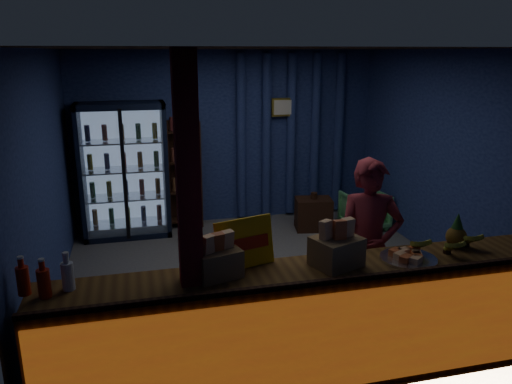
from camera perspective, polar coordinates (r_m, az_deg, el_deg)
The scene contains 18 objects.
ground at distance 6.00m, azimuth 0.91°, elevation -9.61°, with size 4.60×4.60×0.00m, color #515154.
room_walls at distance 5.51m, azimuth 0.98°, elevation 5.30°, with size 4.60×4.60×4.60m.
counter at distance 4.17m, azimuth 7.88°, elevation -14.54°, with size 4.40×0.57×0.99m.
support_post at distance 3.58m, azimuth -7.54°, elevation -5.13°, with size 0.16×0.16×2.60m, color maroon.
beverage_cooler at distance 7.34m, azimuth -14.80°, elevation 2.36°, with size 1.20×0.62×1.90m.
bottle_shelf at distance 7.54m, azimuth -8.25°, elevation 1.99°, with size 0.50×0.28×1.60m.
curtain_folds at distance 7.86m, azimuth 4.04°, elevation 6.44°, with size 1.74×0.14×2.50m.
framed_picture at distance 7.71m, azimuth 3.12°, elevation 9.65°, with size 0.36×0.04×0.28m.
shopkeeper at distance 4.73m, azimuth 12.70°, elevation -6.22°, with size 0.61×0.40×1.66m, color maroon.
green_chair at distance 7.65m, azimuth 12.30°, elevation -2.03°, with size 0.59×0.61×0.55m, color #5CB96A.
side_table at distance 7.48m, azimuth 6.58°, elevation -2.49°, with size 0.58×0.47×0.57m.
yellow_sign at distance 3.87m, azimuth -1.31°, elevation -5.86°, with size 0.49×0.22×0.39m.
soda_bottles at distance 3.77m, azimuth -22.97°, elevation -9.09°, with size 0.38×0.17×0.28m.
snack_box_left at distance 3.96m, azimuth 9.19°, elevation -6.48°, with size 0.43×0.40×0.38m.
snack_box_centre at distance 3.75m, azimuth -4.52°, elevation -7.80°, with size 0.39×0.35×0.35m.
pastry_tray at distance 4.22m, azimuth 17.03°, elevation -7.16°, with size 0.46×0.46×0.07m.
banana_bunches at distance 4.47m, azimuth 20.86°, elevation -5.49°, with size 0.72×0.28×0.16m.
pineapple at distance 4.59m, azimuth 21.94°, elevation -4.43°, with size 0.17×0.17×0.30m.
Camera 1 is at (-1.39, -5.23, 2.57)m, focal length 35.00 mm.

